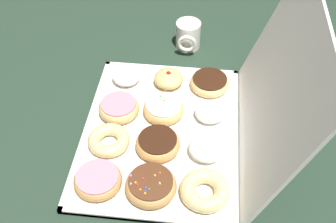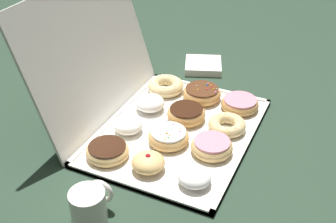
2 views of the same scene
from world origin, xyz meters
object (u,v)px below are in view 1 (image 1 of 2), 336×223
at_px(pink_frosted_donut_1, 119,108).
at_px(powdered_filled_donut_9, 210,112).
at_px(powdered_filled_donut_0, 126,76).
at_px(sprinkle_donut_7, 151,186).
at_px(donut_box, 161,133).
at_px(pink_frosted_donut_3, 98,180).
at_px(cruller_donut_11, 205,190).
at_px(jelly_filled_donut_4, 169,79).
at_px(powdered_filled_donut_10, 206,148).
at_px(sprinkle_donut_5, 164,109).
at_px(chocolate_frosted_donut_6, 157,143).
at_px(chocolate_frosted_donut_8, 210,83).
at_px(coffee_mug, 188,35).
at_px(cruller_donut_2, 109,140).

relative_size(pink_frosted_donut_1, powdered_filled_donut_9, 1.37).
xyz_separation_m(powdered_filled_donut_0, sprinkle_donut_7, (0.37, 0.13, 0.00)).
xyz_separation_m(donut_box, sprinkle_donut_7, (0.19, 0.00, 0.03)).
height_order(pink_frosted_donut_3, cruller_donut_11, cruller_donut_11).
xyz_separation_m(jelly_filled_donut_4, powdered_filled_donut_10, (0.25, 0.12, 0.00)).
distance_m(powdered_filled_donut_0, sprinkle_donut_5, 0.18).
height_order(donut_box, sprinkle_donut_5, sprinkle_donut_5).
xyz_separation_m(donut_box, powdered_filled_donut_10, (0.06, 0.12, 0.03)).
bearing_deg(sprinkle_donut_7, sprinkle_donut_5, 179.88).
height_order(sprinkle_donut_7, powdered_filled_donut_10, powdered_filled_donut_10).
bearing_deg(powdered_filled_donut_0, sprinkle_donut_5, 46.29).
distance_m(powdered_filled_donut_0, sprinkle_donut_7, 0.39).
bearing_deg(sprinkle_donut_7, powdered_filled_donut_10, 135.31).
height_order(chocolate_frosted_donut_6, sprinkle_donut_7, sprinkle_donut_7).
height_order(donut_box, chocolate_frosted_donut_6, chocolate_frosted_donut_6).
relative_size(donut_box, chocolate_frosted_donut_8, 4.65).
bearing_deg(coffee_mug, sprinkle_donut_7, -4.08).
bearing_deg(powdered_filled_donut_10, cruller_donut_2, -90.85).
xyz_separation_m(pink_frosted_donut_1, sprinkle_donut_5, (-0.01, 0.12, 0.00)).
bearing_deg(cruller_donut_2, powdered_filled_donut_9, 116.29).
bearing_deg(chocolate_frosted_donut_6, chocolate_frosted_donut_8, 153.79).
height_order(jelly_filled_donut_4, powdered_filled_donut_9, jelly_filled_donut_4).
xyz_separation_m(sprinkle_donut_7, powdered_filled_donut_9, (-0.25, 0.13, 0.00)).
xyz_separation_m(pink_frosted_donut_1, pink_frosted_donut_3, (0.24, -0.00, -0.00)).
bearing_deg(cruller_donut_2, chocolate_frosted_donut_8, 134.94).
xyz_separation_m(donut_box, sprinkle_donut_5, (-0.07, 0.00, 0.02)).
distance_m(cruller_donut_2, coffee_mug, 0.48).
bearing_deg(sprinkle_donut_7, powdered_filled_donut_0, -161.31).
relative_size(sprinkle_donut_5, powdered_filled_donut_9, 1.38).
xyz_separation_m(donut_box, chocolate_frosted_donut_6, (0.06, -0.00, 0.03)).
bearing_deg(jelly_filled_donut_4, coffee_mug, 168.82).
bearing_deg(powdered_filled_donut_10, powdered_filled_donut_0, -135.13).
bearing_deg(coffee_mug, pink_frosted_donut_3, -16.33).
height_order(powdered_filled_donut_0, chocolate_frosted_donut_8, powdered_filled_donut_0).
distance_m(donut_box, sprinkle_donut_5, 0.07).
bearing_deg(sprinkle_donut_5, powdered_filled_donut_10, 43.47).
xyz_separation_m(pink_frosted_donut_1, coffee_mug, (-0.33, 0.16, 0.02)).
relative_size(powdered_filled_donut_0, sprinkle_donut_5, 0.73).
xyz_separation_m(cruller_donut_2, powdered_filled_donut_9, (-0.13, 0.25, 0.00)).
bearing_deg(donut_box, chocolate_frosted_donut_6, -0.85).
bearing_deg(powdered_filled_donut_10, sprinkle_donut_5, -136.53).
bearing_deg(sprinkle_donut_5, powdered_filled_donut_9, 90.09).
height_order(donut_box, cruller_donut_11, cruller_donut_11).
height_order(cruller_donut_2, sprinkle_donut_7, sprinkle_donut_7).
xyz_separation_m(pink_frosted_donut_1, powdered_filled_donut_10, (0.12, 0.25, 0.00)).
relative_size(donut_box, pink_frosted_donut_3, 4.60).
xyz_separation_m(cruller_donut_2, powdered_filled_donut_10, (0.00, 0.25, 0.01)).
height_order(donut_box, powdered_filled_donut_9, powdered_filled_donut_9).
xyz_separation_m(donut_box, cruller_donut_11, (0.18, 0.13, 0.03)).
bearing_deg(powdered_filled_donut_9, chocolate_frosted_donut_6, -45.50).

